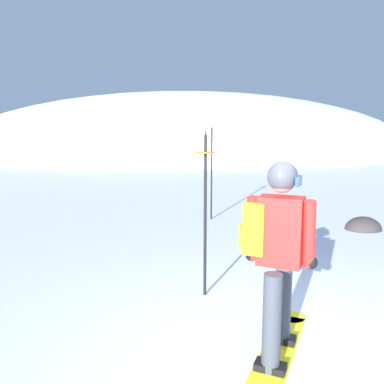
{
  "coord_description": "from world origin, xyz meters",
  "views": [
    {
      "loc": [
        -1.6,
        -2.73,
        1.97
      ],
      "look_at": [
        -0.03,
        3.19,
        1.0
      ],
      "focal_mm": 37.41,
      "sensor_mm": 36.0,
      "label": 1
    }
  ],
  "objects_px": {
    "piste_marker_near": "(212,166)",
    "piste_marker_far": "(205,203)",
    "rock_mid": "(363,229)",
    "snowboarder_main": "(276,256)"
  },
  "relations": [
    {
      "from": "piste_marker_far",
      "to": "snowboarder_main",
      "type": "bearing_deg",
      "value": -82.22
    },
    {
      "from": "snowboarder_main",
      "to": "rock_mid",
      "type": "height_order",
      "value": "snowboarder_main"
    },
    {
      "from": "piste_marker_near",
      "to": "rock_mid",
      "type": "distance_m",
      "value": 3.32
    },
    {
      "from": "piste_marker_near",
      "to": "rock_mid",
      "type": "xyz_separation_m",
      "value": [
        2.63,
        -1.66,
        -1.17
      ]
    },
    {
      "from": "snowboarder_main",
      "to": "piste_marker_near",
      "type": "xyz_separation_m",
      "value": [
        1.12,
        5.28,
        0.25
      ]
    },
    {
      "from": "snowboarder_main",
      "to": "rock_mid",
      "type": "relative_size",
      "value": 2.35
    },
    {
      "from": "piste_marker_near",
      "to": "piste_marker_far",
      "type": "bearing_deg",
      "value": -108.72
    },
    {
      "from": "snowboarder_main",
      "to": "piste_marker_near",
      "type": "bearing_deg",
      "value": 78.07
    },
    {
      "from": "piste_marker_near",
      "to": "rock_mid",
      "type": "bearing_deg",
      "value": -32.29
    },
    {
      "from": "rock_mid",
      "to": "snowboarder_main",
      "type": "bearing_deg",
      "value": -135.95
    }
  ]
}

